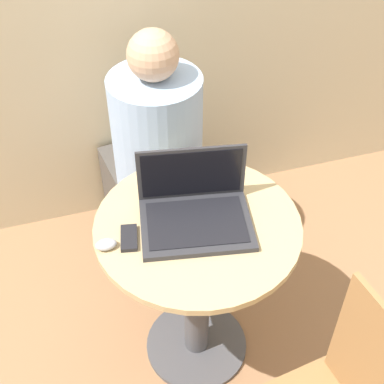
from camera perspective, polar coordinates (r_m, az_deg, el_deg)
ground_plane at (r=2.41m, az=0.47°, el=-16.02°), size 12.00×12.00×0.00m
round_table at (r=1.98m, az=0.55°, el=-8.25°), size 0.70×0.70×0.76m
laptop at (r=1.78m, az=0.31°, el=-1.87°), size 0.41×0.34×0.23m
cell_phone at (r=1.75m, az=-6.74°, el=-4.89°), size 0.07×0.12×0.02m
computer_mouse at (r=1.74m, az=-9.16°, el=-5.54°), size 0.07×0.05×0.03m
person_seated at (r=2.43m, az=-3.94°, el=2.42°), size 0.42×0.60×1.19m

